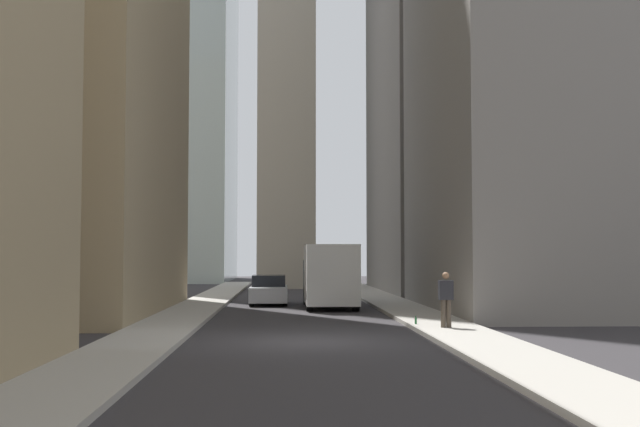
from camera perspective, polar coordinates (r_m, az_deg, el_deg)
The scene contains 11 objects.
ground_plane at distance 21.93m, azimuth -0.84°, elevation -9.27°, with size 135.00×135.00×0.00m, color #302D30.
sidewalk_right at distance 22.24m, azimuth -12.66°, elevation -8.93°, with size 90.00×2.20×0.14m, color #A8A399.
sidewalk_left at distance 22.51m, azimuth 10.82°, elevation -8.87°, with size 90.00×2.20×0.14m, color #A8A399.
building_left_midfar at distance 36.51m, azimuth 15.88°, elevation 12.88°, with size 14.77×10.00×24.65m.
building_left_far at distance 53.03m, azimuth 9.82°, elevation 8.85°, with size 17.41×10.00×26.54m.
building_right_midfar at distance 35.38m, azimuth -19.38°, elevation 13.82°, with size 16.11×10.00×25.09m.
church_spire at distance 60.54m, azimuth -2.43°, elevation 15.12°, with size 4.60×4.60×40.64m.
delivery_truck at distance 35.85m, azimuth 0.69°, elevation -4.52°, with size 6.46×2.25×2.84m.
sedan_silver at distance 38.23m, azimuth -3.73°, elevation -5.61°, with size 4.30×1.78×1.42m.
pedestrian at distance 24.79m, azimuth 9.12°, elevation -6.02°, with size 0.26×0.44×1.71m.
discarded_bottle at distance 25.94m, azimuth 6.97°, elevation -7.73°, with size 0.07×0.07×0.27m.
Camera 1 is at (-21.79, 0.69, 2.37)m, focal length 44.10 mm.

